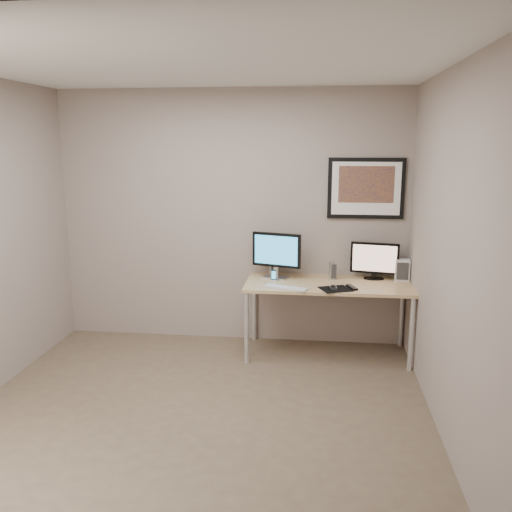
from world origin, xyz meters
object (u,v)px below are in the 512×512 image
at_px(monitor_tv, 375,260).
at_px(keyboard, 286,288).
at_px(framed_art, 366,188).
at_px(speaker_left, 273,267).
at_px(desk, 328,290).
at_px(monitor_large, 276,253).
at_px(fan_unit, 402,270).
at_px(speaker_right, 333,271).
at_px(phone_dock, 274,276).

xyz_separation_m(monitor_tv, keyboard, (-0.85, -0.44, -0.19)).
height_order(framed_art, speaker_left, framed_art).
distance_m(desk, monitor_tv, 0.56).
distance_m(framed_art, keyboard, 1.29).
bearing_deg(framed_art, monitor_large, -167.15).
relative_size(desk, fan_unit, 7.38).
bearing_deg(fan_unit, framed_art, 158.92).
height_order(desk, monitor_tv, monitor_tv).
distance_m(desk, fan_unit, 0.76).
bearing_deg(monitor_large, speaker_left, 134.60).
bearing_deg(monitor_tv, keyboard, -141.90).
relative_size(monitor_large, keyboard, 1.17).
xyz_separation_m(speaker_left, fan_unit, (1.28, -0.03, 0.02)).
bearing_deg(monitor_large, speaker_right, 18.72).
distance_m(framed_art, fan_unit, 0.88).
distance_m(speaker_right, keyboard, 0.60).
bearing_deg(fan_unit, speaker_right, -176.83).
height_order(monitor_tv, keyboard, monitor_tv).
distance_m(framed_art, speaker_left, 1.22).
relative_size(desk, monitor_tv, 3.41).
distance_m(framed_art, monitor_large, 1.09).
bearing_deg(speaker_left, monitor_large, -82.59).
distance_m(monitor_large, speaker_right, 0.59).
distance_m(speaker_left, keyboard, 0.49).
bearing_deg(framed_art, speaker_left, -172.28).
relative_size(monitor_tv, keyboard, 1.11).
bearing_deg(monitor_large, monitor_tv, 19.99).
bearing_deg(desk, phone_dock, 179.33).
relative_size(speaker_right, fan_unit, 0.80).
xyz_separation_m(speaker_right, fan_unit, (0.68, 0.02, 0.02)).
height_order(phone_dock, fan_unit, fan_unit).
height_order(speaker_left, keyboard, speaker_left).
bearing_deg(speaker_left, phone_dock, -103.98).
xyz_separation_m(desk, framed_art, (0.35, 0.33, 0.96)).
bearing_deg(speaker_left, speaker_right, -25.76).
bearing_deg(monitor_large, phone_dock, -80.75).
bearing_deg(speaker_left, framed_art, -13.34).
height_order(keyboard, fan_unit, fan_unit).
height_order(speaker_right, phone_dock, speaker_right).
height_order(framed_art, monitor_large, framed_art).
bearing_deg(speaker_right, desk, -123.25).
distance_m(monitor_tv, speaker_left, 1.02).
xyz_separation_m(framed_art, phone_dock, (-0.88, -0.33, -0.83)).
height_order(monitor_tv, speaker_left, monitor_tv).
bearing_deg(speaker_right, fan_unit, -16.60).
height_order(monitor_large, fan_unit, monitor_large).
distance_m(desk, speaker_right, 0.22).
bearing_deg(speaker_left, fan_unit, -22.49).
relative_size(monitor_large, phone_dock, 4.28).
distance_m(desk, phone_dock, 0.55).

